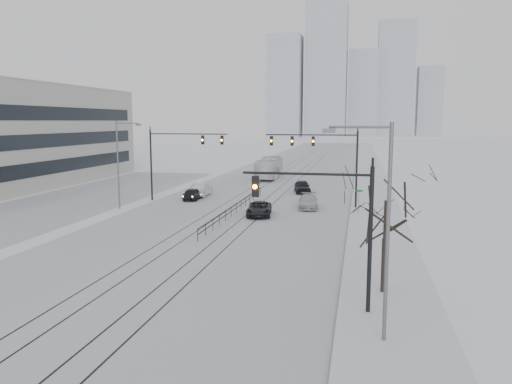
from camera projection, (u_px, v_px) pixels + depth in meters
name	position (u px, v px, depth m)	size (l,w,h in m)	color
ground	(56.00, 346.00, 20.16)	(500.00, 500.00, 0.00)	white
road	(283.00, 179.00, 78.28)	(22.00, 260.00, 0.02)	silver
sidewalk_east	(371.00, 181.00, 75.53)	(5.00, 260.00, 0.16)	silver
curb	(354.00, 180.00, 76.03)	(0.10, 260.00, 0.12)	gray
parking_strip	(81.00, 199.00, 58.13)	(14.00, 60.00, 0.03)	silver
tram_rails	(257.00, 198.00, 58.91)	(5.30, 180.00, 0.01)	black
skyline	(350.00, 82.00, 279.89)	(96.00, 48.00, 72.00)	#A4A7B4
traffic_mast_near	(335.00, 218.00, 23.13)	(6.10, 0.37, 7.00)	black
traffic_mast_ne	(324.00, 153.00, 51.58)	(9.60, 0.37, 8.00)	black
traffic_mast_nw	(176.00, 152.00, 55.97)	(9.10, 0.37, 8.00)	black
street_light_east	(381.00, 218.00, 19.74)	(2.73, 0.25, 9.00)	#595B60
street_light_west	(120.00, 159.00, 50.97)	(2.73, 0.25, 9.00)	#595B60
bare_tree	(386.00, 210.00, 25.55)	(4.40, 4.40, 6.10)	black
median_fence	(236.00, 208.00, 49.15)	(0.06, 24.00, 1.00)	black
street_sign	(359.00, 198.00, 48.53)	(0.70, 0.06, 2.40)	#595B60
sedan_sb_inner	(193.00, 194.00, 57.49)	(1.64, 4.07, 1.39)	black
sedan_sb_outer	(201.00, 190.00, 60.13)	(1.67, 4.78, 1.57)	silver
sedan_nb_front	(259.00, 209.00, 47.73)	(2.23, 4.84, 1.35)	black
sedan_nb_right	(308.00, 202.00, 51.92)	(1.95, 4.79, 1.39)	#B0B4B8
sedan_nb_far	(302.00, 187.00, 63.06)	(1.87, 4.64, 1.58)	black
box_truck	(269.00, 168.00, 78.88)	(2.76, 11.79, 3.28)	white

